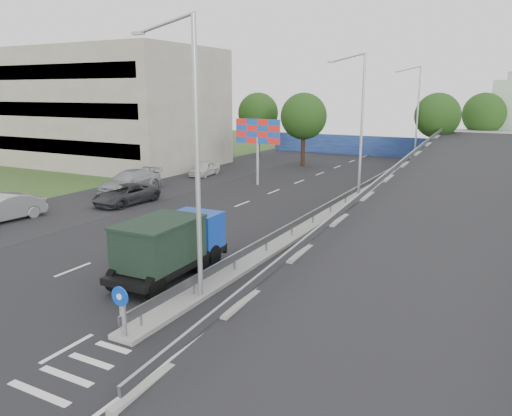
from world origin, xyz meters
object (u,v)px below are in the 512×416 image
Objects in this scene: sign_bollard at (122,311)px; lamp_post_far at (416,110)px; dump_truck at (170,244)px; lamp_post_mid at (359,119)px; lamp_post_near at (192,146)px; parked_car_e at (205,169)px; parked_car_c at (126,195)px; parked_car_b at (3,208)px; billboard at (258,135)px; parked_car_d at (130,181)px.

lamp_post_far is (0.11, 43.83, 4.77)m from sign_bollard.
lamp_post_mid is at bearing 81.36° from dump_truck.
lamp_post_near reaches higher than sign_bollard.
parked_car_e is (-15.66, 27.75, -0.36)m from sign_bollard.
lamp_post_mid is at bearing 36.77° from parked_car_c.
sign_bollard is 18.66m from parked_car_b.
dump_truck is at bearing -36.19° from parked_car_c.
lamp_post_far is 1.83× the size of billboard.
parked_car_c reaches higher than parked_car_e.
lamp_post_far reaches higher than sign_bollard.
lamp_post_mid is at bearing -20.38° from parked_car_e.
sign_bollard is 44.08m from lamp_post_far.
sign_bollard reaches higher than parked_car_b.
sign_bollard is at bearing -91.64° from lamp_post_near.
lamp_post_mid is 2.02× the size of parked_car_c.
billboard is at bearing 73.28° from parked_car_b.
lamp_post_near is 2.02× the size of parked_car_c.
lamp_post_near is 2.54× the size of parked_car_e.
parked_car_d is at bearing 135.54° from dump_truck.
sign_bollard is 0.30× the size of billboard.
lamp_post_far is (0.00, 20.00, 0.00)m from lamp_post_mid.
parked_car_b is (-17.01, -35.91, -5.00)m from lamp_post_far.
lamp_post_mid is (0.00, 20.00, 0.00)m from lamp_post_near.
parked_car_b is at bearing -110.37° from parked_car_c.
lamp_post_far is 30.61m from parked_car_d.
parked_car_b reaches higher than parked_car_c.
parked_car_e is at bearing 119.39° from dump_truck.
parked_car_d is at bearing 131.59° from sign_bollard.
parked_car_c is (-4.65, -10.80, -3.49)m from billboard.
lamp_post_mid is at bearing 50.17° from parked_car_b.
lamp_post_near reaches higher than billboard.
dump_truck reaches higher than parked_car_d.
parked_car_d reaches higher than parked_car_c.
parked_car_d is at bearing -101.79° from parked_car_e.
lamp_post_near is at bearing -6.42° from parked_car_b.
parked_car_d is (0.38, 10.70, 0.01)m from parked_car_b.
parked_car_e is at bearing 123.38° from lamp_post_near.
dump_truck is (-2.31, 1.47, -4.36)m from lamp_post_near.
dump_truck is 1.05× the size of parked_car_d.
parked_car_d is at bearing 138.36° from lamp_post_near.
lamp_post_near is 23.87m from billboard.
parked_car_d reaches higher than parked_car_b.
lamp_post_near is 18.20m from parked_car_b.
dump_truck is (-2.31, -18.53, -4.36)m from lamp_post_mid.
parked_car_b is (-17.01, -15.91, -5.00)m from lamp_post_mid.
sign_bollard is at bearing -18.00° from parked_car_b.
lamp_post_near is 18.47m from parked_car_c.
parked_car_b is 7.82m from parked_car_c.
parked_car_c is at bearing 132.26° from sign_bollard.
parked_car_e is at bearing 103.11° from parked_car_c.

